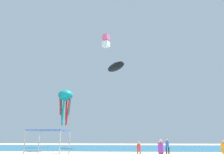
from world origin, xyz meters
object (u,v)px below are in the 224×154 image
object	(u,v)px
kite_inflatable_black	(116,67)
person_central	(139,149)
person_near_tent	(224,150)
person_rightmost	(161,150)
kite_box_pink	(106,41)
canopy_tent	(49,132)
kite_octopus_teal	(65,97)
person_leftmost	(167,145)

from	to	relation	value
kite_inflatable_black	person_central	bearing A→B (deg)	-26.67
person_near_tent	person_rightmost	xyz separation A→B (m)	(-4.99, -0.74, 0.04)
person_rightmost	kite_box_pink	size ratio (longest dim) A/B	0.80
canopy_tent	person_near_tent	size ratio (longest dim) A/B	1.52
kite_inflatable_black	kite_octopus_teal	distance (m)	11.94
canopy_tent	kite_octopus_teal	xyz separation A→B (m)	(-6.56, 27.07, 7.44)
person_central	person_rightmost	bearing A→B (deg)	139.71
person_central	kite_inflatable_black	size ratio (longest dim) A/B	0.28
person_leftmost	person_near_tent	bearing A→B (deg)	83.68
kite_box_pink	kite_inflatable_black	size ratio (longest dim) A/B	0.40
person_leftmost	person_central	bearing A→B (deg)	38.05
person_leftmost	kite_octopus_teal	world-z (taller)	kite_octopus_teal
person_rightmost	kite_octopus_teal	bearing A→B (deg)	-110.19
kite_octopus_teal	canopy_tent	bearing A→B (deg)	-103.36
person_rightmost	canopy_tent	bearing A→B (deg)	-44.14
person_central	kite_octopus_teal	xyz separation A→B (m)	(-13.60, 21.59, 8.88)
person_rightmost	kite_box_pink	bearing A→B (deg)	-121.84
kite_octopus_teal	person_rightmost	bearing A→B (deg)	-87.02
canopy_tent	kite_octopus_teal	distance (m)	28.83
person_near_tent	person_central	size ratio (longest dim) A/B	1.12
canopy_tent	person_rightmost	distance (m)	8.67
kite_box_pink	person_rightmost	bearing A→B (deg)	45.62
person_near_tent	canopy_tent	bearing A→B (deg)	111.40
person_rightmost	kite_inflatable_black	distance (m)	30.11
person_rightmost	kite_inflatable_black	xyz separation A→B (m)	(-4.83, 25.75, 14.83)
kite_box_pink	kite_inflatable_black	bearing A→B (deg)	-163.12
person_central	kite_box_pink	size ratio (longest dim) A/B	0.69
kite_box_pink	kite_octopus_teal	xyz separation A→B (m)	(-8.93, 7.59, -8.70)
person_near_tent	kite_octopus_teal	world-z (taller)	kite_octopus_teal
person_central	kite_octopus_teal	size ratio (longest dim) A/B	0.22
person_leftmost	canopy_tent	bearing A→B (deg)	26.25
person_near_tent	person_rightmost	bearing A→B (deg)	112.94
canopy_tent	person_leftmost	distance (m)	16.05
canopy_tent	person_leftmost	world-z (taller)	canopy_tent
person_central	kite_box_pink	world-z (taller)	kite_box_pink
person_near_tent	kite_octopus_teal	distance (m)	33.57
canopy_tent	kite_inflatable_black	world-z (taller)	kite_inflatable_black
canopy_tent	person_central	bearing A→B (deg)	37.86
canopy_tent	person_leftmost	size ratio (longest dim) A/B	1.53
kite_inflatable_black	kite_box_pink	bearing A→B (deg)	-46.09
person_near_tent	kite_inflatable_black	size ratio (longest dim) A/B	0.31
person_leftmost	person_central	distance (m)	7.36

